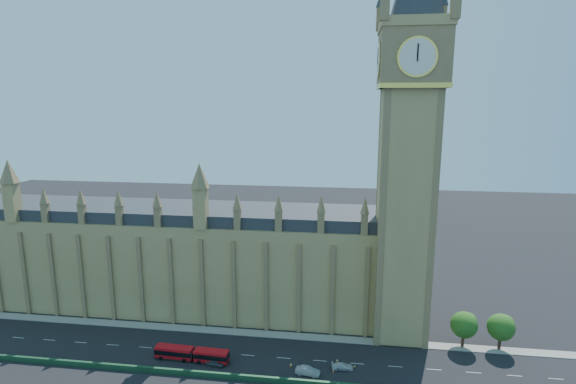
# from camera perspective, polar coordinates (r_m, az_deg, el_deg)

# --- Properties ---
(ground) EXTENTS (400.00, 400.00, 0.00)m
(ground) POSITION_cam_1_polar(r_m,az_deg,el_deg) (107.23, -7.32, -19.72)
(ground) COLOR black
(ground) RESTS_ON ground
(palace_westminster) EXTENTS (120.00, 20.00, 28.00)m
(palace_westminster) POSITION_cam_1_polar(r_m,az_deg,el_deg) (128.06, -15.86, -7.88)
(palace_westminster) COLOR #A5874F
(palace_westminster) RESTS_ON ground
(elizabeth_tower) EXTENTS (20.59, 20.59, 105.00)m
(elizabeth_tower) POSITION_cam_1_polar(r_m,az_deg,el_deg) (103.13, 15.26, 10.63)
(elizabeth_tower) COLOR #A5874F
(elizabeth_tower) RESTS_ON ground
(bridge_parapet) EXTENTS (160.00, 0.60, 1.20)m
(bridge_parapet) POSITION_cam_1_polar(r_m,az_deg,el_deg) (99.62, -8.77, -22.03)
(bridge_parapet) COLOR #1E4C2D
(bridge_parapet) RESTS_ON ground
(kerb_north) EXTENTS (160.00, 3.00, 0.16)m
(kerb_north) POSITION_cam_1_polar(r_m,az_deg,el_deg) (115.14, -6.05, -17.29)
(kerb_north) COLOR gray
(kerb_north) RESTS_ON ground
(tree_east_near) EXTENTS (6.00, 6.00, 8.50)m
(tree_east_near) POSITION_cam_1_polar(r_m,az_deg,el_deg) (113.59, 21.55, -15.34)
(tree_east_near) COLOR #382619
(tree_east_near) RESTS_ON ground
(tree_east_far) EXTENTS (6.00, 6.00, 8.50)m
(tree_east_far) POSITION_cam_1_polar(r_m,az_deg,el_deg) (115.77, 25.53, -15.16)
(tree_east_far) COLOR #382619
(tree_east_far) RESTS_ON ground
(red_bus) EXTENTS (16.50, 3.23, 2.79)m
(red_bus) POSITION_cam_1_polar(r_m,az_deg,el_deg) (105.64, -12.14, -19.49)
(red_bus) COLOR red
(red_bus) RESTS_ON ground
(car_grey) EXTENTS (4.03, 2.00, 1.32)m
(car_grey) POSITION_cam_1_polar(r_m,az_deg,el_deg) (103.40, -9.22, -20.64)
(car_grey) COLOR #43484C
(car_grey) RESTS_ON ground
(car_silver) EXTENTS (5.22, 2.42, 1.66)m
(car_silver) POSITION_cam_1_polar(r_m,az_deg,el_deg) (99.54, 2.51, -21.77)
(car_silver) COLOR #96989D
(car_silver) RESTS_ON ground
(car_white) EXTENTS (4.67, 2.13, 1.32)m
(car_white) POSITION_cam_1_polar(r_m,az_deg,el_deg) (101.79, 6.93, -21.13)
(car_white) COLOR silver
(car_white) RESTS_ON ground
(cone_a) EXTENTS (0.43, 0.43, 0.62)m
(cone_a) POSITION_cam_1_polar(r_m,az_deg,el_deg) (100.86, 5.78, -21.68)
(cone_a) COLOR black
(cone_a) RESTS_ON ground
(cone_b) EXTENTS (0.61, 0.61, 0.74)m
(cone_b) POSITION_cam_1_polar(r_m,az_deg,el_deg) (102.17, 0.36, -21.10)
(cone_b) COLOR black
(cone_b) RESTS_ON ground
(cone_c) EXTENTS (0.51, 0.51, 0.80)m
(cone_c) POSITION_cam_1_polar(r_m,az_deg,el_deg) (103.92, 6.26, -20.54)
(cone_c) COLOR black
(cone_c) RESTS_ON ground
(cone_d) EXTENTS (0.53, 0.53, 0.63)m
(cone_d) POSITION_cam_1_polar(r_m,az_deg,el_deg) (102.78, 8.44, -21.05)
(cone_d) COLOR black
(cone_d) RESTS_ON ground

